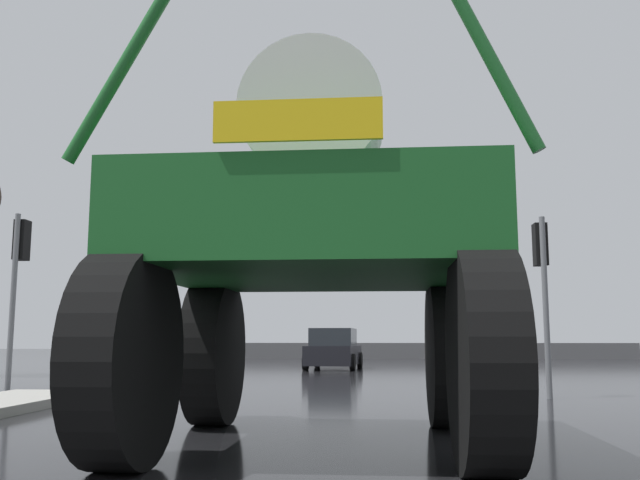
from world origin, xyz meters
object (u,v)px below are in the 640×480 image
object	(u,v)px
sedan_ahead	(334,350)
traffic_signal_near_left	(19,263)
traffic_signal_near_right	(542,266)
oversize_sprayer	(318,254)
traffic_signal_far_right	(450,296)
traffic_signal_far_left	(508,292)

from	to	relation	value
sedan_ahead	traffic_signal_near_left	world-z (taller)	traffic_signal_near_left
traffic_signal_near_left	traffic_signal_near_right	distance (m)	10.61
sedan_ahead	traffic_signal_near_left	distance (m)	14.13
oversize_sprayer	traffic_signal_near_left	size ratio (longest dim) A/B	1.41
sedan_ahead	traffic_signal_far_right	world-z (taller)	traffic_signal_far_right
oversize_sprayer	sedan_ahead	distance (m)	19.03
sedan_ahead	traffic_signal_near_right	size ratio (longest dim) A/B	1.21
traffic_signal_far_left	traffic_signal_far_right	distance (m)	2.39
sedan_ahead	traffic_signal_far_right	distance (m)	5.80
traffic_signal_near_right	traffic_signal_far_right	bearing A→B (deg)	90.18
sedan_ahead	traffic_signal_far_left	bearing A→B (deg)	-64.92
oversize_sprayer	sedan_ahead	world-z (taller)	oversize_sprayer
traffic_signal_far_left	sedan_ahead	bearing A→B (deg)	-159.60
oversize_sprayer	traffic_signal_far_right	xyz separation A→B (m)	(3.89, 21.60, 0.84)
traffic_signal_near_left	sedan_ahead	bearing A→B (deg)	65.18
traffic_signal_far_right	traffic_signal_near_right	bearing A→B (deg)	-89.82
traffic_signal_near_right	traffic_signal_near_left	bearing A→B (deg)	-179.98
oversize_sprayer	traffic_signal_far_right	bearing A→B (deg)	-9.27
oversize_sprayer	traffic_signal_far_left	world-z (taller)	oversize_sprayer
traffic_signal_near_right	traffic_signal_far_right	xyz separation A→B (m)	(-0.05, 15.33, 0.34)
sedan_ahead	traffic_signal_far_right	xyz separation A→B (m)	(4.69, 2.63, 2.17)
sedan_ahead	traffic_signal_far_left	size ratio (longest dim) A/B	1.02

